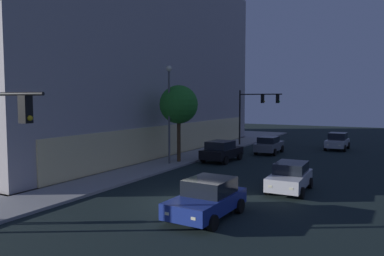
{
  "coord_description": "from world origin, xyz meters",
  "views": [
    {
      "loc": [
        -15.66,
        -8.51,
        5.05
      ],
      "look_at": [
        6.98,
        3.81,
        3.1
      ],
      "focal_mm": 34.21,
      "sensor_mm": 36.0,
      "label": 1
    }
  ],
  "objects": [
    {
      "name": "ground_plane",
      "position": [
        0.0,
        0.0,
        0.0
      ],
      "size": [
        120.0,
        120.0,
        0.0
      ],
      "primitive_type": "plane",
      "color": "black"
    },
    {
      "name": "modern_building",
      "position": [
        13.48,
        23.83,
        10.6
      ],
      "size": [
        35.07,
        30.71,
        21.37
      ],
      "color": "#4C4C51",
      "rests_on": "ground"
    },
    {
      "name": "traffic_light_far_corner",
      "position": [
        22.5,
        4.39,
        4.4
      ],
      "size": [
        0.44,
        4.71,
        6.0
      ],
      "color": "black",
      "rests_on": "sidewalk_corner"
    },
    {
      "name": "street_lamp_sidewalk",
      "position": [
        8.26,
        6.51,
        4.92
      ],
      "size": [
        0.44,
        0.44,
        7.55
      ],
      "color": "#565656",
      "rests_on": "sidewalk_corner"
    },
    {
      "name": "sidewalk_tree",
      "position": [
        9.4,
        6.33,
        4.7
      ],
      "size": [
        3.06,
        3.06,
        6.11
      ],
      "color": "#4A331E",
      "rests_on": "sidewalk_corner"
    },
    {
      "name": "car_blue",
      "position": [
        -1.71,
        -1.67,
        0.83
      ],
      "size": [
        4.32,
        2.34,
        1.65
      ],
      "color": "navy",
      "rests_on": "ground"
    },
    {
      "name": "car_white",
      "position": [
        4.58,
        -3.72,
        0.81
      ],
      "size": [
        4.18,
        2.08,
        1.58
      ],
      "color": "silver",
      "rests_on": "ground"
    },
    {
      "name": "car_black",
      "position": [
        11.91,
        3.7,
        0.88
      ],
      "size": [
        4.45,
        2.38,
        1.71
      ],
      "color": "black",
      "rests_on": "ground"
    },
    {
      "name": "car_grey",
      "position": [
        18.15,
        1.53,
        0.84
      ],
      "size": [
        4.41,
        2.04,
        1.63
      ],
      "color": "slate",
      "rests_on": "ground"
    },
    {
      "name": "car_silver",
      "position": [
        24.27,
        -3.81,
        0.86
      ],
      "size": [
        4.25,
        2.17,
        1.71
      ],
      "color": "#B7BABF",
      "rests_on": "ground"
    }
  ]
}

